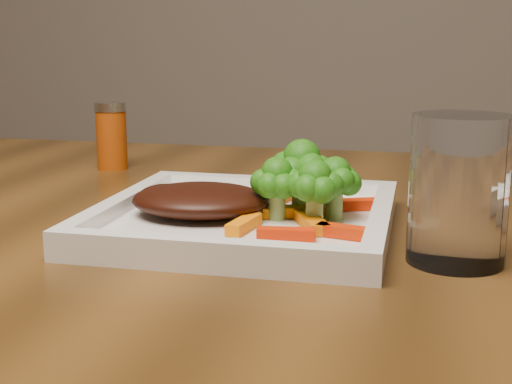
% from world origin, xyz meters
% --- Properties ---
extents(plate, '(0.27, 0.27, 0.01)m').
position_xyz_m(plate, '(0.28, -0.25, 0.76)').
color(plate, white).
rests_on(plate, dining_table).
extents(steak, '(0.14, 0.12, 0.03)m').
position_xyz_m(steak, '(0.23, -0.25, 0.78)').
color(steak, black).
rests_on(steak, plate).
extents(broccoli_0, '(0.08, 0.08, 0.07)m').
position_xyz_m(broccoli_0, '(0.32, -0.22, 0.80)').
color(broccoli_0, '#2D7413').
rests_on(broccoli_0, plate).
extents(broccoli_1, '(0.06, 0.06, 0.06)m').
position_xyz_m(broccoli_1, '(0.36, -0.24, 0.79)').
color(broccoli_1, '#1F6811').
rests_on(broccoli_1, plate).
extents(broccoli_2, '(0.07, 0.07, 0.06)m').
position_xyz_m(broccoli_2, '(0.34, -0.27, 0.79)').
color(broccoli_2, '#3A7413').
rests_on(broccoli_2, plate).
extents(broccoli_3, '(0.06, 0.06, 0.06)m').
position_xyz_m(broccoli_3, '(0.31, -0.25, 0.79)').
color(broccoli_3, '#2D6A11').
rests_on(broccoli_3, plate).
extents(carrot_0, '(0.05, 0.02, 0.01)m').
position_xyz_m(carrot_0, '(0.33, -0.32, 0.77)').
color(carrot_0, red).
rests_on(carrot_0, plate).
extents(carrot_1, '(0.05, 0.03, 0.01)m').
position_xyz_m(carrot_1, '(0.38, -0.30, 0.77)').
color(carrot_1, red).
rests_on(carrot_1, plate).
extents(carrot_2, '(0.02, 0.05, 0.01)m').
position_xyz_m(carrot_2, '(0.29, -0.30, 0.77)').
color(carrot_2, orange).
rests_on(carrot_2, plate).
extents(carrot_3, '(0.06, 0.04, 0.01)m').
position_xyz_m(carrot_3, '(0.37, -0.20, 0.77)').
color(carrot_3, red).
rests_on(carrot_3, plate).
extents(carrot_4, '(0.03, 0.05, 0.01)m').
position_xyz_m(carrot_4, '(0.29, -0.19, 0.77)').
color(carrot_4, '#F35E03').
rests_on(carrot_4, plate).
extents(carrot_5, '(0.04, 0.07, 0.01)m').
position_xyz_m(carrot_5, '(0.34, -0.27, 0.77)').
color(carrot_5, orange).
rests_on(carrot_5, plate).
extents(carrot_6, '(0.06, 0.04, 0.01)m').
position_xyz_m(carrot_6, '(0.32, -0.24, 0.77)').
color(carrot_6, orange).
rests_on(carrot_6, plate).
extents(spice_shaker, '(0.04, 0.04, 0.09)m').
position_xyz_m(spice_shaker, '(0.02, 0.02, 0.80)').
color(spice_shaker, '#9C3A08').
rests_on(spice_shaker, dining_table).
extents(drinking_glass, '(0.10, 0.10, 0.12)m').
position_xyz_m(drinking_glass, '(0.47, -0.31, 0.81)').
color(drinking_glass, white).
rests_on(drinking_glass, dining_table).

